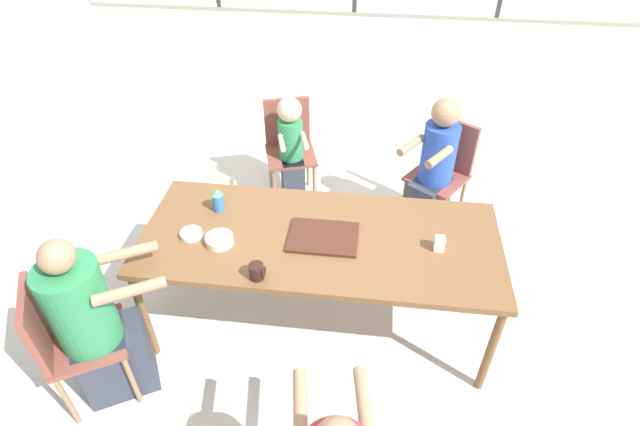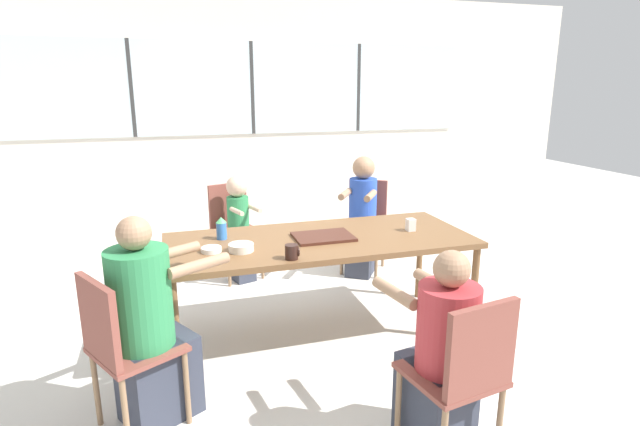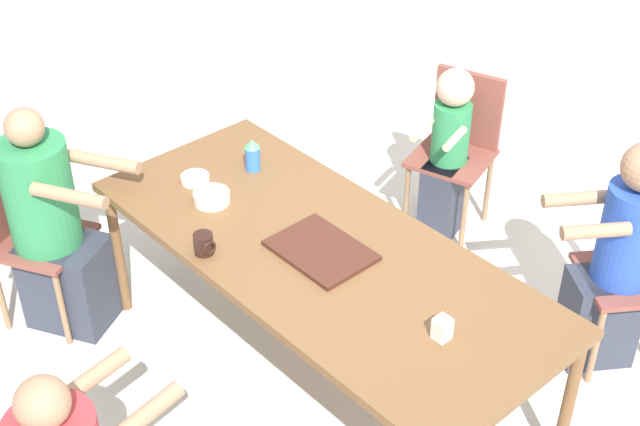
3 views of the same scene
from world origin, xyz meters
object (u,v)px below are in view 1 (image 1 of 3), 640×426
(chair_for_man_teal_shirt, at_px, (64,337))
(milk_carton_small, at_px, (439,244))
(sippy_cup, at_px, (218,200))
(bowl_white_shallow, at_px, (220,240))
(person_man_teal_shirt, at_px, (97,328))
(chair_for_man_blue_shirt, at_px, (444,165))
(person_man_blue_shirt, at_px, (434,172))
(bowl_cereal, at_px, (191,234))
(chair_for_toddler, at_px, (289,141))
(coffee_mug, at_px, (257,271))
(person_toddler, at_px, (292,155))

(chair_for_man_teal_shirt, relative_size, milk_carton_small, 9.74)
(chair_for_man_teal_shirt, bearing_deg, milk_carton_small, 80.07)
(sippy_cup, height_order, bowl_white_shallow, sippy_cup)
(person_man_teal_shirt, relative_size, milk_carton_small, 12.82)
(chair_for_man_blue_shirt, xyz_separation_m, person_man_blue_shirt, (-0.09, -0.13, 0.01))
(chair_for_man_blue_shirt, relative_size, bowl_cereal, 6.80)
(chair_for_man_blue_shirt, xyz_separation_m, chair_for_toddler, (-1.28, 0.20, 0.00))
(coffee_mug, xyz_separation_m, bowl_white_shallow, (-0.28, 0.24, -0.02))
(coffee_mug, height_order, milk_carton_small, coffee_mug)
(bowl_white_shallow, bearing_deg, chair_for_man_blue_shirt, 43.40)
(milk_carton_small, bearing_deg, coffee_mug, -160.84)
(chair_for_man_blue_shirt, xyz_separation_m, person_toddler, (-1.23, 0.05, -0.04))
(milk_carton_small, height_order, bowl_white_shallow, milk_carton_small)
(chair_for_man_blue_shirt, relative_size, chair_for_man_teal_shirt, 1.00)
(chair_for_man_blue_shirt, xyz_separation_m, person_man_teal_shirt, (-1.98, -1.85, -0.01))
(sippy_cup, bearing_deg, person_man_teal_shirt, -120.45)
(person_man_blue_shirt, xyz_separation_m, sippy_cup, (-1.41, -0.90, 0.29))
(chair_for_man_teal_shirt, distance_m, coffee_mug, 1.08)
(bowl_white_shallow, height_order, bowl_cereal, bowl_white_shallow)
(person_man_teal_shirt, bearing_deg, sippy_cup, 120.28)
(coffee_mug, bearing_deg, chair_for_man_blue_shirt, 54.25)
(chair_for_man_blue_shirt, distance_m, bowl_cereal, 2.07)
(milk_carton_small, relative_size, bowl_white_shallow, 0.56)
(person_man_blue_shirt, bearing_deg, chair_for_man_blue_shirt, -90.00)
(chair_for_man_blue_shirt, relative_size, milk_carton_small, 9.74)
(person_man_blue_shirt, distance_m, sippy_cup, 1.70)
(chair_for_man_teal_shirt, distance_m, person_man_teal_shirt, 0.17)
(person_man_teal_shirt, distance_m, bowl_white_shallow, 0.81)
(chair_for_man_teal_shirt, bearing_deg, chair_for_toddler, 128.98)
(chair_for_toddler, height_order, person_man_teal_shirt, person_man_teal_shirt)
(person_toddler, distance_m, coffee_mug, 1.66)
(coffee_mug, bearing_deg, person_man_blue_shirt, 54.17)
(bowl_white_shallow, bearing_deg, coffee_mug, -40.96)
(chair_for_man_teal_shirt, distance_m, bowl_cereal, 0.86)
(person_man_teal_shirt, bearing_deg, bowl_cereal, 116.02)
(chair_for_man_teal_shirt, height_order, bowl_white_shallow, chair_for_man_teal_shirt)
(bowl_cereal, bearing_deg, chair_for_man_teal_shirt, -129.78)
(coffee_mug, bearing_deg, milk_carton_small, 19.16)
(person_man_blue_shirt, distance_m, coffee_mug, 1.80)
(sippy_cup, xyz_separation_m, milk_carton_small, (1.35, -0.20, -0.03))
(chair_for_toddler, relative_size, sippy_cup, 5.60)
(chair_for_man_teal_shirt, relative_size, bowl_cereal, 6.80)
(sippy_cup, relative_size, bowl_cereal, 1.21)
(chair_for_toddler, distance_m, coffee_mug, 1.80)
(chair_for_man_blue_shirt, bearing_deg, person_toddler, 32.46)
(sippy_cup, xyz_separation_m, bowl_cereal, (-0.10, -0.26, -0.06))
(person_toddler, distance_m, bowl_white_shallow, 1.43)
(person_man_teal_shirt, distance_m, person_toddler, 2.04)
(bowl_white_shallow, distance_m, bowl_cereal, 0.19)
(sippy_cup, bearing_deg, bowl_cereal, -110.11)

